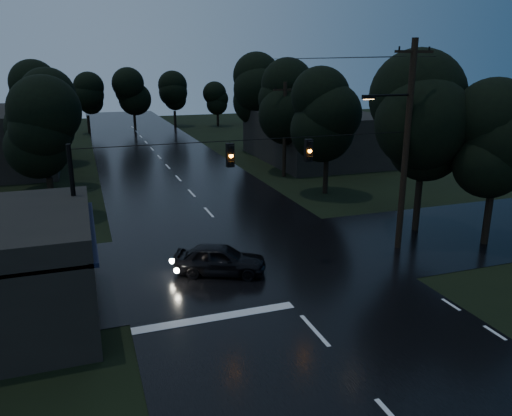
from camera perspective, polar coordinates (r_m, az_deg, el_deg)
main_road at (r=40.45m, az=-8.86°, el=3.33°), size 12.00×120.00×0.02m
cross_street at (r=23.71m, az=-0.68°, el=-5.82°), size 60.00×9.00×0.02m
building_far_right at (r=48.17m, az=6.84°, el=8.13°), size 10.00×14.00×4.40m
utility_pole_main at (r=24.77m, az=16.65°, el=7.10°), size 3.50×0.30×10.00m
utility_pole_far at (r=40.19m, az=3.29°, el=9.04°), size 2.00×0.30×7.50m
anchor_pole_left at (r=20.70m, az=-19.86°, el=-1.34°), size 0.18×0.18×6.00m
span_signals at (r=21.52m, az=1.54°, el=6.44°), size 15.00×0.37×1.12m
tree_corner_near at (r=27.81m, az=18.77°, el=9.39°), size 4.48×4.48×9.44m
tree_corner_far at (r=26.99m, az=25.90°, el=6.82°), size 3.92×3.92×8.26m
tree_left_a at (r=31.12m, az=-23.09°, el=8.20°), size 3.92×3.92×8.26m
tree_left_b at (r=39.06m, az=-23.42°, el=10.11°), size 4.20×4.20×8.85m
tree_left_c at (r=49.03m, az=-23.49°, el=11.54°), size 4.48×4.48×9.44m
tree_right_a at (r=34.88m, az=8.24°, el=10.67°), size 4.20×4.20×8.85m
tree_right_b at (r=42.33m, az=3.94°, el=12.26°), size 4.48×4.48×9.44m
tree_right_c at (r=51.83m, az=0.13°, el=13.44°), size 4.76×4.76×10.03m
car at (r=21.91m, az=-4.13°, el=-5.86°), size 4.30×3.07×1.36m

